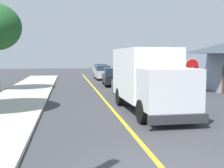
{
  "coord_description": "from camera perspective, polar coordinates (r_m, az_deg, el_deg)",
  "views": [
    {
      "loc": [
        -2.33,
        -6.29,
        2.81
      ],
      "look_at": [
        -0.1,
        8.16,
        1.4
      ],
      "focal_mm": 46.78,
      "sensor_mm": 36.0,
      "label": 1
    }
  ],
  "objects": [
    {
      "name": "stop_sign",
      "position": [
        17.23,
        15.39,
        2.13
      ],
      "size": [
        0.8,
        0.1,
        2.65
      ],
      "color": "gray",
      "rests_on": "ground"
    },
    {
      "name": "box_truck",
      "position": [
        14.82,
        7.08,
        1.42
      ],
      "size": [
        2.61,
        7.25,
        3.2
      ],
      "color": "white",
      "rests_on": "ground"
    },
    {
      "name": "centre_line_yellow",
      "position": [
        16.7,
        -0.62,
        -4.17
      ],
      "size": [
        0.16,
        56.0,
        0.01
      ],
      "primitive_type": "cube",
      "color": "gold",
      "rests_on": "ground"
    },
    {
      "name": "parked_car_near",
      "position": [
        20.64,
        3.4,
        -0.11
      ],
      "size": [
        1.91,
        4.45,
        1.67
      ],
      "color": "#4C564C",
      "rests_on": "ground"
    },
    {
      "name": "parked_car_far",
      "position": [
        34.91,
        -1.79,
        2.2
      ],
      "size": [
        1.83,
        4.41,
        1.67
      ],
      "color": "#B7B7BC",
      "rests_on": "ground"
    },
    {
      "name": "parked_car_furthest",
      "position": [
        40.42,
        -2.24,
        2.65
      ],
      "size": [
        1.85,
        4.42,
        1.67
      ],
      "color": "silver",
      "rests_on": "ground"
    },
    {
      "name": "parked_car_mid",
      "position": [
        27.77,
        0.2,
        1.34
      ],
      "size": [
        2.01,
        4.48,
        1.67
      ],
      "color": "black",
      "rests_on": "ground"
    }
  ]
}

